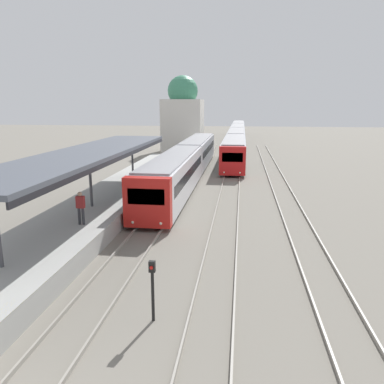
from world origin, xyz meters
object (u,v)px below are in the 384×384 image
object	(u,v)px
train_near	(188,160)
person_on_platform	(81,206)
train_far	(237,136)
signal_post_near	(153,285)

from	to	relation	value
train_near	person_on_platform	bearing A→B (deg)	-99.28
train_far	signal_post_near	bearing A→B (deg)	-91.95
signal_post_near	train_far	bearing A→B (deg)	88.05
person_on_platform	signal_post_near	xyz separation A→B (m)	(5.13, -6.41, -0.64)
train_far	train_near	bearing A→B (deg)	-97.82
train_near	train_far	size ratio (longest dim) A/B	0.53
person_on_platform	train_far	distance (m)	47.95
train_near	train_far	xyz separation A→B (m)	(4.13, 30.05, -0.01)
person_on_platform	train_far	world-z (taller)	train_far
train_far	signal_post_near	xyz separation A→B (m)	(-1.84, -53.85, -0.46)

